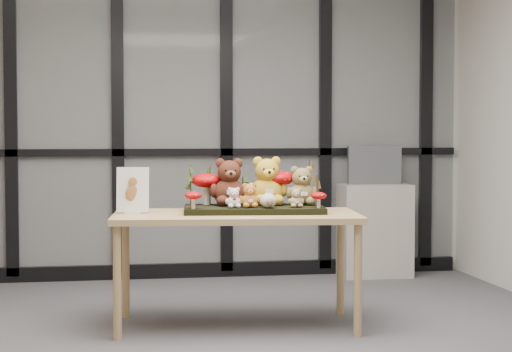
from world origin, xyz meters
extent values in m
plane|color=#515156|center=(0.00, 0.00, 0.00)|extent=(5.00, 5.00, 0.00)
plane|color=beige|center=(0.00, 2.50, 1.40)|extent=(5.00, 0.00, 5.00)
plane|color=beige|center=(0.00, -2.50, 1.40)|extent=(5.00, 0.00, 5.00)
cube|color=#2D383F|center=(0.00, 2.47, 1.40)|extent=(4.90, 0.02, 2.70)
cube|color=black|center=(0.00, 2.47, 0.06)|extent=(4.90, 0.06, 0.12)
cube|color=black|center=(0.00, 2.47, 1.05)|extent=(4.90, 0.06, 0.06)
cube|color=black|center=(-1.30, 2.47, 1.40)|extent=(0.10, 0.06, 2.70)
cube|color=black|center=(-0.45, 2.47, 1.40)|extent=(0.10, 0.06, 2.70)
cube|color=black|center=(0.45, 2.47, 1.40)|extent=(0.10, 0.06, 2.70)
cube|color=black|center=(1.30, 2.47, 1.40)|extent=(0.10, 0.06, 2.70)
cube|color=black|center=(2.20, 2.47, 1.40)|extent=(0.10, 0.06, 2.70)
cube|color=tan|center=(0.24, 0.51, 0.70)|extent=(1.60, 0.92, 0.04)
cylinder|color=tan|center=(-0.51, 0.25, 0.34)|extent=(0.05, 0.05, 0.68)
cylinder|color=tan|center=(-0.44, 0.91, 0.34)|extent=(0.05, 0.05, 0.68)
cylinder|color=tan|center=(0.91, 0.10, 0.34)|extent=(0.05, 0.05, 0.68)
cylinder|color=tan|center=(0.98, 0.76, 0.34)|extent=(0.05, 0.05, 0.68)
cube|color=black|center=(0.36, 0.55, 0.74)|extent=(0.92, 0.53, 0.04)
cube|color=silver|center=(-0.40, 0.59, 0.72)|extent=(0.11, 0.08, 0.01)
cube|color=white|center=(-0.40, 0.59, 0.87)|extent=(0.20, 0.08, 0.28)
ellipsoid|color=brown|center=(-0.40, 0.59, 0.84)|extent=(0.09, 0.01, 0.10)
ellipsoid|color=brown|center=(-0.40, 0.59, 0.92)|extent=(0.06, 0.01, 0.06)
cube|color=white|center=(0.25, 0.20, 0.72)|extent=(0.09, 0.03, 0.00)
cube|color=#A0988F|center=(1.68, 2.26, 0.39)|extent=(0.58, 0.34, 0.78)
cube|color=#505358|center=(1.68, 2.28, 0.94)|extent=(0.46, 0.05, 0.32)
cube|color=black|center=(1.68, 2.26, 0.94)|extent=(0.40, 0.00, 0.27)
camera|label=1|loc=(-0.63, -5.21, 1.25)|focal=65.00mm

